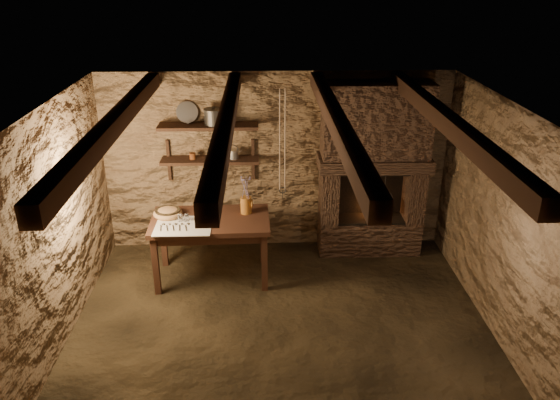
{
  "coord_description": "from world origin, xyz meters",
  "views": [
    {
      "loc": [
        -0.18,
        -4.8,
        3.64
      ],
      "look_at": [
        0.02,
        0.9,
        1.14
      ],
      "focal_mm": 35.0,
      "sensor_mm": 36.0,
      "label": 1
    }
  ],
  "objects_px": {
    "iron_stockpot": "(214,118)",
    "red_pot": "(384,204)",
    "wooden_bowl": "(168,213)",
    "work_table": "(212,246)",
    "stoneware_jug": "(246,198)"
  },
  "relations": [
    {
      "from": "wooden_bowl",
      "to": "red_pot",
      "type": "bearing_deg",
      "value": 10.45
    },
    {
      "from": "work_table",
      "to": "iron_stockpot",
      "type": "xyz_separation_m",
      "value": [
        0.04,
        0.71,
        1.43
      ]
    },
    {
      "from": "stoneware_jug",
      "to": "iron_stockpot",
      "type": "relative_size",
      "value": 1.99
    },
    {
      "from": "stoneware_jug",
      "to": "wooden_bowl",
      "type": "bearing_deg",
      "value": -163.16
    },
    {
      "from": "wooden_bowl",
      "to": "iron_stockpot",
      "type": "height_order",
      "value": "iron_stockpot"
    },
    {
      "from": "stoneware_jug",
      "to": "wooden_bowl",
      "type": "height_order",
      "value": "stoneware_jug"
    },
    {
      "from": "work_table",
      "to": "wooden_bowl",
      "type": "bearing_deg",
      "value": 168.94
    },
    {
      "from": "iron_stockpot",
      "to": "red_pot",
      "type": "relative_size",
      "value": 0.45
    },
    {
      "from": "iron_stockpot",
      "to": "work_table",
      "type": "bearing_deg",
      "value": -93.4
    },
    {
      "from": "red_pot",
      "to": "stoneware_jug",
      "type": "bearing_deg",
      "value": -166.26
    },
    {
      "from": "wooden_bowl",
      "to": "red_pot",
      "type": "relative_size",
      "value": 0.65
    },
    {
      "from": "work_table",
      "to": "iron_stockpot",
      "type": "distance_m",
      "value": 1.59
    },
    {
      "from": "iron_stockpot",
      "to": "red_pot",
      "type": "height_order",
      "value": "iron_stockpot"
    },
    {
      "from": "work_table",
      "to": "iron_stockpot",
      "type": "relative_size",
      "value": 5.96
    },
    {
      "from": "stoneware_jug",
      "to": "red_pot",
      "type": "distance_m",
      "value": 1.87
    }
  ]
}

